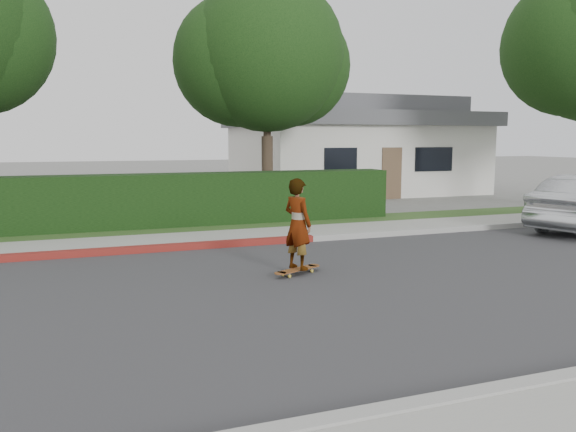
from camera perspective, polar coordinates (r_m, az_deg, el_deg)
name	(u,v)px	position (r m, az deg, el deg)	size (l,w,h in m)	color
ground	(351,288)	(9.31, 6.42, -7.24)	(120.00, 120.00, 0.00)	slate
road	(351,287)	(9.31, 6.42, -7.21)	(60.00, 8.00, 0.01)	#2D2D30
curb_near	(544,385)	(6.10, 24.55, -15.35)	(60.00, 0.20, 0.15)	#9E9E99
curb_far	(272,241)	(13.00, -1.68, -2.56)	(60.00, 0.20, 0.15)	#9E9E99
curb_red_section	(36,256)	(12.39, -24.23, -3.75)	(12.00, 0.21, 0.15)	maroon
sidewalk_far	(260,236)	(13.85, -2.86, -2.00)	(60.00, 1.60, 0.12)	gray
planting_strip	(243,227)	(15.36, -4.64, -1.08)	(60.00, 1.60, 0.10)	#2D4C1E
hedge	(126,203)	(15.36, -16.12, 1.27)	(15.00, 1.00, 1.50)	black
tree_center	(264,59)	(18.26, -2.41, 15.61)	(5.66, 4.84, 7.44)	#33261C
house	(352,146)	(26.88, 6.52, 7.04)	(10.60, 8.60, 4.30)	beige
skateboard	(298,270)	(10.09, 0.98, -5.47)	(1.06, 0.63, 0.10)	gold
skateboarder	(298,224)	(9.93, 0.99, -0.82)	(0.59, 0.39, 1.62)	white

